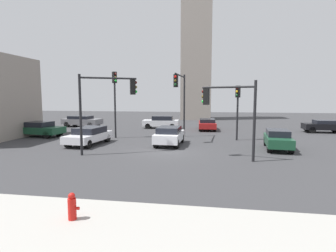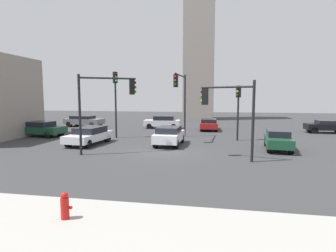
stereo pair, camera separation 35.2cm
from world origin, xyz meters
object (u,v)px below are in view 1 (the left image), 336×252
(traffic_light_3, at_px, (228,105))
(car_4, at_px, (207,124))
(traffic_light_2, at_px, (107,97))
(car_5, at_px, (324,126))
(car_0, at_px, (39,129))
(car_2, at_px, (278,139))
(fire_hydrant, at_px, (72,207))
(car_6, at_px, (89,135))
(traffic_light_4, at_px, (181,92))
(car_7, at_px, (82,121))
(car_1, at_px, (169,135))
(car_3, at_px, (161,122))
(traffic_light_0, at_px, (115,93))
(traffic_light_1, at_px, (238,102))

(traffic_light_3, xyz_separation_m, car_4, (-1.44, 14.51, -2.55))
(traffic_light_2, height_order, car_5, traffic_light_2)
(car_4, bearing_deg, car_0, 114.04)
(car_2, distance_m, car_5, 12.50)
(fire_hydrant, xyz_separation_m, car_6, (-5.55, 12.76, 0.19))
(traffic_light_4, height_order, car_0, traffic_light_4)
(car_7, bearing_deg, car_0, -85.76)
(car_1, distance_m, car_4, 10.69)
(traffic_light_3, relative_size, car_3, 1.07)
(car_3, relative_size, car_5, 1.09)
(fire_hydrant, distance_m, car_5, 28.12)
(car_1, bearing_deg, traffic_light_0, 63.92)
(traffic_light_1, bearing_deg, traffic_light_3, 21.65)
(traffic_light_4, relative_size, car_3, 1.34)
(car_2, relative_size, car_5, 1.04)
(car_3, distance_m, car_4, 5.52)
(traffic_light_4, bearing_deg, car_4, 167.36)
(traffic_light_3, relative_size, car_2, 1.13)
(car_2, bearing_deg, traffic_light_0, -97.96)
(car_1, bearing_deg, car_6, 98.11)
(car_0, relative_size, car_1, 1.13)
(fire_hydrant, height_order, car_1, car_1)
(traffic_light_1, bearing_deg, car_7, -82.52)
(car_4, distance_m, car_7, 15.65)
(traffic_light_1, bearing_deg, car_0, -56.94)
(traffic_light_0, bearing_deg, car_7, 170.80)
(traffic_light_3, height_order, car_4, traffic_light_3)
(traffic_light_0, xyz_separation_m, car_1, (5.42, -2.84, -3.35))
(traffic_light_1, height_order, car_6, traffic_light_1)
(car_0, relative_size, car_3, 1.07)
(traffic_light_0, distance_m, car_3, 9.30)
(car_5, bearing_deg, traffic_light_3, 53.05)
(car_0, bearing_deg, traffic_light_1, 8.92)
(car_4, height_order, car_6, car_6)
(car_3, height_order, car_6, car_3)
(traffic_light_1, xyz_separation_m, car_7, (-18.27, 7.93, -2.53))
(car_2, xyz_separation_m, car_4, (-5.16, 10.82, -0.05))
(traffic_light_3, relative_size, traffic_light_4, 0.80)
(traffic_light_4, bearing_deg, car_2, 69.41)
(traffic_light_4, distance_m, car_1, 4.47)
(car_5, bearing_deg, car_1, 33.94)
(traffic_light_1, bearing_deg, car_4, -128.68)
(traffic_light_1, bearing_deg, fire_hydrant, 10.76)
(traffic_light_3, xyz_separation_m, car_0, (-17.04, 6.71, -2.49))
(car_5, height_order, car_6, car_6)
(traffic_light_0, xyz_separation_m, car_4, (8.15, 7.49, -3.42))
(traffic_light_1, xyz_separation_m, fire_hydrant, (-6.13, -16.70, -2.75))
(traffic_light_4, bearing_deg, traffic_light_3, 31.15)
(car_5, bearing_deg, traffic_light_2, 37.04)
(car_1, bearing_deg, car_4, -13.20)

